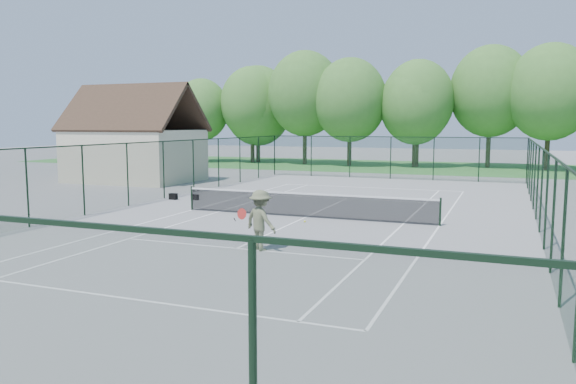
% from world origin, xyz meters
% --- Properties ---
extents(ground, '(140.00, 140.00, 0.00)m').
position_xyz_m(ground, '(0.00, 0.00, 0.00)').
color(ground, gray).
rests_on(ground, ground).
extents(grass_far, '(80.00, 16.00, 0.01)m').
position_xyz_m(grass_far, '(0.00, 30.00, 0.01)').
color(grass_far, '#3D8538').
rests_on(grass_far, ground).
extents(court_lines, '(11.05, 23.85, 0.01)m').
position_xyz_m(court_lines, '(0.00, 0.00, 0.00)').
color(court_lines, white).
rests_on(court_lines, ground).
extents(tennis_net, '(11.08, 0.08, 1.10)m').
position_xyz_m(tennis_net, '(0.00, 0.00, 0.58)').
color(tennis_net, black).
rests_on(tennis_net, ground).
extents(fence_enclosure, '(18.05, 36.05, 3.02)m').
position_xyz_m(fence_enclosure, '(0.00, 0.00, 1.56)').
color(fence_enclosure, '#16351E').
rests_on(fence_enclosure, ground).
extents(utility_building, '(8.60, 6.27, 6.63)m').
position_xyz_m(utility_building, '(-16.00, 10.00, 3.12)').
color(utility_building, beige).
rests_on(utility_building, ground).
extents(tree_line_far, '(39.40, 6.40, 9.70)m').
position_xyz_m(tree_line_far, '(0.00, 30.00, 5.99)').
color(tree_line_far, '#3D3221').
rests_on(tree_line_far, ground).
extents(sports_bag_a, '(0.41, 0.25, 0.33)m').
position_xyz_m(sports_bag_a, '(-8.28, 2.75, 0.16)').
color(sports_bag_a, black).
rests_on(sports_bag_a, ground).
extents(sports_bag_b, '(0.37, 0.23, 0.29)m').
position_xyz_m(sports_bag_b, '(-7.17, 3.06, 0.14)').
color(sports_bag_b, black).
rests_on(sports_bag_b, ground).
extents(tennis_player, '(2.22, 1.13, 1.89)m').
position_xyz_m(tennis_player, '(0.79, -6.32, 0.94)').
color(tennis_player, '#5E6446').
rests_on(tennis_player, ground).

